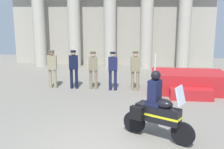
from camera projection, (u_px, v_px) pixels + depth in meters
The scene contains 8 objects.
colonnade_backdrop at pixel (111, 11), 17.23m from camera, with size 12.12×1.57×6.00m.
reviewing_stand at pixel (188, 83), 12.39m from camera, with size 2.99×2.17×1.75m.
officer_in_row_0 at pixel (52, 66), 12.88m from camera, with size 0.41×0.27×1.67m.
officer_in_row_1 at pixel (74, 66), 12.82m from camera, with size 0.41×0.27×1.68m.
officer_in_row_2 at pixel (93, 67), 12.73m from camera, with size 0.41×0.27×1.63m.
officer_in_row_3 at pixel (113, 68), 12.56m from camera, with size 0.41×0.27×1.66m.
officer_in_row_4 at pixel (135, 68), 12.50m from camera, with size 0.41×0.27×1.68m.
motorcycle_with_rider at pixel (156, 111), 7.99m from camera, with size 1.89×1.18×1.90m.
Camera 1 is at (1.04, -6.79, 3.57)m, focal length 47.66 mm.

